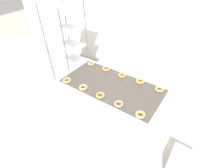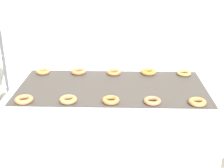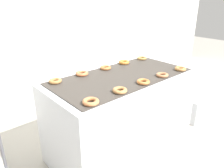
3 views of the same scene
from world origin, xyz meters
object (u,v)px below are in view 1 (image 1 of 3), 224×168
donut_far_center (122,75)px  donut_far_right (140,81)px  donut_far_left (106,69)px  donut_near_right (119,104)px  donut_far_leftmost (91,63)px  fryer_machine (112,107)px  donut_near_left (83,87)px  glaze_bin (182,166)px  donut_near_leftmost (67,80)px  donut_near_center (100,95)px  donut_far_rightmost (159,89)px  donut_near_rightmost (140,115)px  baking_rack_cart (68,47)px

donut_far_center → donut_far_right: donut_far_right is taller
donut_far_left → donut_far_right: same height
donut_near_right → donut_far_center: (-0.26, 0.52, 0.00)m
donut_far_leftmost → fryer_machine: bearing=-24.5°
donut_far_leftmost → donut_near_left: bearing=-61.1°
donut_far_right → glaze_bin: bearing=-25.8°
fryer_machine → donut_near_right: (0.27, -0.26, 0.44)m
fryer_machine → donut_near_right: size_ratio=12.98×
donut_far_leftmost → donut_far_right: 0.85m
donut_near_leftmost → donut_far_leftmost: (0.00, 0.53, -0.00)m
donut_near_leftmost → fryer_machine: bearing=25.4°
donut_near_center → donut_far_rightmost: (0.57, 0.52, -0.00)m
fryer_machine → donut_far_left: bearing=136.4°
donut_near_left → donut_far_rightmost: donut_near_left is taller
donut_far_leftmost → donut_far_right: donut_far_right is taller
donut_far_center → donut_far_rightmost: size_ratio=1.02×
fryer_machine → donut_far_center: bearing=88.8°
donut_far_left → donut_far_right: bearing=0.4°
fryer_machine → donut_near_center: size_ratio=12.87×
donut_near_left → donut_near_right: 0.55m
donut_far_right → donut_far_leftmost: bearing=-179.1°
donut_near_leftmost → donut_far_right: (0.85, 0.54, 0.00)m
glaze_bin → donut_far_left: donut_far_left is taller
donut_far_center → fryer_machine: bearing=-91.2°
donut_far_center → donut_far_leftmost: bearing=179.9°
donut_near_rightmost → donut_far_center: bearing=136.0°
donut_near_rightmost → donut_far_right: donut_far_right is taller
donut_near_rightmost → donut_far_center: (-0.55, 0.53, -0.00)m
fryer_machine → donut_near_leftmost: 0.77m
donut_near_rightmost → donut_near_left: bearing=179.3°
donut_far_rightmost → glaze_bin: bearing=-34.7°
donut_near_left → donut_far_leftmost: 0.60m
donut_far_rightmost → donut_near_rightmost: bearing=-91.2°
fryer_machine → baking_rack_cart: 1.49m
donut_near_rightmost → donut_far_rightmost: donut_near_rightmost is taller
donut_near_rightmost → donut_far_right: bearing=116.5°
donut_near_leftmost → donut_near_right: bearing=0.5°
donut_near_leftmost → donut_far_center: same height
baking_rack_cart → donut_near_center: (1.34, -0.78, 0.04)m
donut_near_rightmost → donut_near_center: bearing=178.8°
baking_rack_cart → donut_near_leftmost: 1.10m
donut_near_right → donut_far_right: bearing=88.3°
glaze_bin → donut_far_right: (-0.87, 0.42, 0.70)m
donut_near_right → donut_far_right: (0.02, 0.54, 0.00)m
donut_near_center → donut_far_center: same height
fryer_machine → donut_far_rightmost: (0.57, 0.26, 0.44)m
baking_rack_cart → donut_far_center: baking_rack_cart is taller
fryer_machine → donut_near_rightmost: size_ratio=12.92×
donut_near_right → donut_near_rightmost: donut_near_rightmost is taller
donut_near_left → donut_far_rightmost: 1.00m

